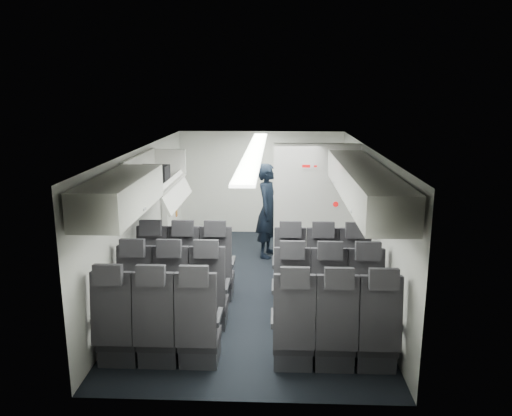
# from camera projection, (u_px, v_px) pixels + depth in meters

# --- Properties ---
(cabin_shell) EXTENTS (3.41, 6.01, 2.16)m
(cabin_shell) POSITION_uv_depth(u_px,v_px,m) (255.00, 216.00, 7.56)
(cabin_shell) COLOR black
(cabin_shell) RESTS_ON ground
(seat_row_front) EXTENTS (3.33, 0.56, 1.24)m
(seat_row_front) POSITION_uv_depth(u_px,v_px,m) (253.00, 273.00, 7.21)
(seat_row_front) COLOR #28272B
(seat_row_front) RESTS_ON cabin_shell
(seat_row_mid) EXTENTS (3.33, 0.56, 1.24)m
(seat_row_mid) POSITION_uv_depth(u_px,v_px,m) (250.00, 299.00, 6.33)
(seat_row_mid) COLOR #28272B
(seat_row_mid) RESTS_ON cabin_shell
(seat_row_rear) EXTENTS (3.33, 0.56, 1.24)m
(seat_row_rear) POSITION_uv_depth(u_px,v_px,m) (246.00, 332.00, 5.46)
(seat_row_rear) COLOR #28272B
(seat_row_rear) RESTS_ON cabin_shell
(overhead_bin_left_rear) EXTENTS (0.53, 1.80, 0.40)m
(overhead_bin_left_rear) POSITION_uv_depth(u_px,v_px,m) (120.00, 195.00, 5.50)
(overhead_bin_left_rear) COLOR silver
(overhead_bin_left_rear) RESTS_ON cabin_shell
(overhead_bin_left_front_open) EXTENTS (0.64, 1.70, 0.72)m
(overhead_bin_left_front_open) POSITION_uv_depth(u_px,v_px,m) (155.00, 178.00, 7.23)
(overhead_bin_left_front_open) COLOR #9E9E93
(overhead_bin_left_front_open) RESTS_ON cabin_shell
(overhead_bin_right_rear) EXTENTS (0.53, 1.80, 0.40)m
(overhead_bin_right_rear) POSITION_uv_depth(u_px,v_px,m) (376.00, 197.00, 5.39)
(overhead_bin_right_rear) COLOR silver
(overhead_bin_right_rear) RESTS_ON cabin_shell
(overhead_bin_right_front) EXTENTS (0.53, 1.70, 0.40)m
(overhead_bin_right_front) POSITION_uv_depth(u_px,v_px,m) (352.00, 171.00, 7.09)
(overhead_bin_right_front) COLOR silver
(overhead_bin_right_front) RESTS_ON cabin_shell
(bulkhead_partition) EXTENTS (1.40, 0.15, 2.13)m
(bulkhead_partition) POSITION_uv_depth(u_px,v_px,m) (316.00, 207.00, 8.31)
(bulkhead_partition) COLOR silver
(bulkhead_partition) RESTS_ON cabin_shell
(galley_unit) EXTENTS (0.85, 0.52, 1.90)m
(galley_unit) POSITION_uv_depth(u_px,v_px,m) (307.00, 192.00, 10.20)
(galley_unit) COLOR #939399
(galley_unit) RESTS_ON cabin_shell
(boarding_door) EXTENTS (0.12, 1.27, 1.86)m
(boarding_door) POSITION_uv_depth(u_px,v_px,m) (170.00, 203.00, 9.17)
(boarding_door) COLOR silver
(boarding_door) RESTS_ON cabin_shell
(flight_attendant) EXTENTS (0.56, 0.71, 1.71)m
(flight_attendant) POSITION_uv_depth(u_px,v_px,m) (268.00, 210.00, 9.02)
(flight_attendant) COLOR black
(flight_attendant) RESTS_ON ground
(carry_on_bag) EXTENTS (0.43, 0.31, 0.25)m
(carry_on_bag) POSITION_uv_depth(u_px,v_px,m) (154.00, 174.00, 7.11)
(carry_on_bag) COLOR black
(carry_on_bag) RESTS_ON overhead_bin_left_front_open
(papers) EXTENTS (0.20, 0.06, 0.14)m
(papers) POSITION_uv_depth(u_px,v_px,m) (279.00, 198.00, 8.90)
(papers) COLOR white
(papers) RESTS_ON flight_attendant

